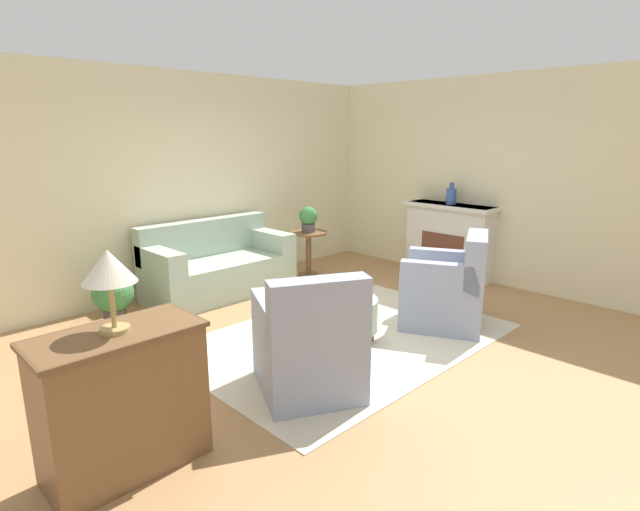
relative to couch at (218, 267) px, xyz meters
name	(u,v)px	position (x,y,z in m)	size (l,w,h in m)	color
ground_plane	(347,338)	(0.11, -2.18, -0.35)	(16.00, 16.00, 0.00)	#AD7F51
wall_back	(199,183)	(0.11, 0.52, 1.05)	(9.27, 0.12, 2.80)	beige
wall_right	(495,182)	(3.06, -2.18, 1.05)	(0.12, 9.78, 2.80)	beige
rug	(347,338)	(0.11, -2.18, -0.34)	(3.23, 2.20, 0.01)	beige
couch	(218,267)	(0.00, 0.00, 0.00)	(1.87, 0.87, 0.94)	#9EB29E
armchair_left	(309,347)	(-0.91, -2.70, 0.05)	(1.05, 1.08, 1.02)	#8E99B2
armchair_right	(448,291)	(1.13, -2.70, 0.05)	(1.05, 1.08, 1.02)	#8E99B2
ottoman_table	(342,314)	(0.02, -2.19, -0.06)	(0.71, 0.71, 0.44)	#9EB29E
side_table	(308,246)	(1.42, -0.21, 0.10)	(0.54, 0.54, 0.65)	brown
fireplace	(449,239)	(2.81, -1.67, 0.21)	(0.44, 1.34, 1.06)	silver
dresser	(122,399)	(-2.36, -2.58, 0.12)	(0.97, 0.50, 0.91)	brown
vase_mantel_near	(451,196)	(2.80, -1.67, 0.84)	(0.14, 0.14, 0.31)	#38569E
potted_plant_on_side_table	(308,218)	(1.42, -0.21, 0.50)	(0.27, 0.27, 0.37)	#4C4742
potted_plant_floor	(113,295)	(-1.40, -0.10, -0.02)	(0.44, 0.44, 0.58)	#4C4742
table_lamp	(109,270)	(-2.36, -2.58, 0.94)	(0.31, 0.31, 0.49)	tan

